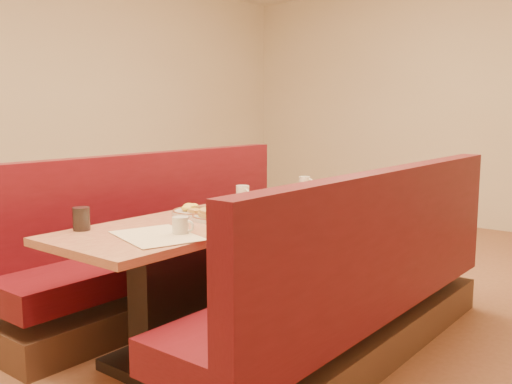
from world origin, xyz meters
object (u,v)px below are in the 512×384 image
Objects in this scene: coffee_mug_a at (181,225)px; coffee_mug_b at (243,192)px; booth_left at (168,254)px; soda_tumbler_mid at (252,215)px; coffee_mug_d at (305,182)px; diner_table at (250,270)px; booth_right at (357,297)px; soda_tumbler_near at (81,219)px; coffee_mug_c at (367,189)px; eggs_plate at (196,211)px; pancake_plate at (218,215)px.

coffee_mug_b is (-0.45, 1.00, 0.00)m from coffee_mug_a.
coffee_mug_b is (0.46, 0.26, 0.44)m from booth_left.
soda_tumbler_mid is (1.00, -0.31, 0.43)m from booth_left.
coffee_mug_a is at bearing -87.32° from coffee_mug_d.
booth_right is at bearing 0.00° from diner_table.
soda_tumbler_near is (-0.45, -0.24, 0.01)m from coffee_mug_a.
diner_table is at bearing -23.45° from coffee_mug_b.
booth_right is at bearing -87.33° from coffee_mug_c.
soda_tumbler_near reaches higher than eggs_plate.
coffee_mug_c is 0.53m from coffee_mug_d.
booth_right reaches higher than coffee_mug_c.
soda_tumbler_near is (-0.53, -1.97, 0.02)m from coffee_mug_c.
coffee_mug_d reaches higher than pancake_plate.
soda_tumbler_near reaches higher than coffee_mug_b.
coffee_mug_d is at bearing 155.68° from coffee_mug_c.
coffee_mug_b is at bearing 101.77° from eggs_plate.
soda_tumbler_mid is (0.27, -0.31, 0.42)m from diner_table.
booth_right reaches higher than soda_tumbler_mid.
coffee_mug_d is (-0.12, 1.30, 0.03)m from eggs_plate.
booth_left is (-0.73, 0.00, -0.01)m from diner_table.
booth_right is at bearing 26.43° from pancake_plate.
soda_tumbler_mid is at bearing 50.67° from soda_tumbler_near.
booth_left reaches higher than soda_tumbler_mid.
diner_table is 21.57× the size of coffee_mug_d.
eggs_plate is at bearing -161.49° from booth_right.
booth_left is at bearing 180.00° from diner_table.
coffee_mug_c is at bearing 74.85° from soda_tumbler_near.
booth_left is 0.69m from coffee_mug_b.
coffee_mug_a reaches higher than diner_table.
soda_tumbler_near reaches higher than coffee_mug_d.
diner_table is at bearing -127.44° from coffee_mug_c.
pancake_plate is at bearing -121.74° from coffee_mug_c.
soda_tumbler_near is 1.26× the size of soda_tumbler_mid.
booth_left reaches higher than coffee_mug_d.
soda_tumbler_near is (-0.00, -1.98, 0.01)m from coffee_mug_d.
coffee_mug_a is at bearing -127.17° from booth_right.
booth_left reaches higher than pancake_plate.
booth_right is 24.06× the size of coffee_mug_c.
soda_tumbler_mid is at bearing -26.46° from coffee_mug_b.
coffee_mug_b is 1.24m from soda_tumbler_near.
coffee_mug_c is at bearing -13.07° from coffee_mug_d.
booth_right is (0.73, 0.00, -0.01)m from diner_table.
soda_tumbler_mid reaches higher than eggs_plate.
diner_table is 8.84× the size of eggs_plate.
booth_right is 0.71m from soda_tumbler_mid.
booth_right reaches higher than coffee_mug_b.
coffee_mug_c is (0.41, 1.29, 0.03)m from eggs_plate.
eggs_plate is (0.57, -0.30, 0.41)m from booth_left.
soda_tumbler_near reaches higher than diner_table.
soda_tumbler_mid is (0.54, -1.32, 0.00)m from coffee_mug_d.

